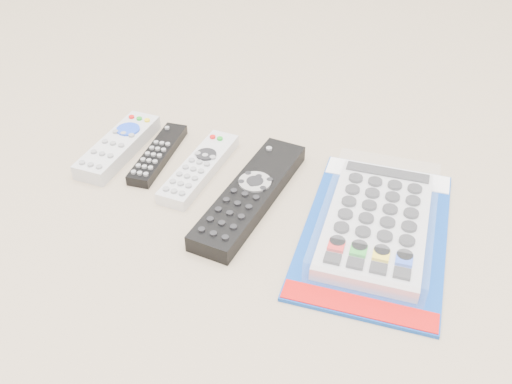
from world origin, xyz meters
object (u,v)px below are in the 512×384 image
(remote_slim_black, at_px, (158,154))
(jumbo_remote_packaged, at_px, (377,221))
(remote_small_grey, at_px, (118,146))
(remote_silver_dvd, at_px, (199,168))
(remote_large_black, at_px, (250,195))

(remote_slim_black, distance_m, jumbo_remote_packaged, 0.34)
(remote_small_grey, bearing_deg, jumbo_remote_packaged, -5.08)
(remote_silver_dvd, relative_size, jumbo_remote_packaged, 0.59)
(remote_silver_dvd, bearing_deg, jumbo_remote_packaged, -5.06)
(remote_slim_black, distance_m, remote_large_black, 0.17)
(remote_small_grey, height_order, remote_silver_dvd, remote_small_grey)
(remote_silver_dvd, distance_m, remote_large_black, 0.10)
(remote_small_grey, xyz_separation_m, jumbo_remote_packaged, (0.40, -0.04, 0.01))
(remote_silver_dvd, bearing_deg, remote_small_grey, -179.47)
(remote_small_grey, relative_size, jumbo_remote_packaged, 0.56)
(remote_small_grey, xyz_separation_m, remote_slim_black, (0.06, 0.01, -0.00))
(remote_small_grey, bearing_deg, remote_large_black, -9.37)
(remote_small_grey, distance_m, jumbo_remote_packaged, 0.41)
(remote_small_grey, relative_size, remote_large_black, 0.68)
(remote_silver_dvd, height_order, remote_large_black, remote_large_black)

